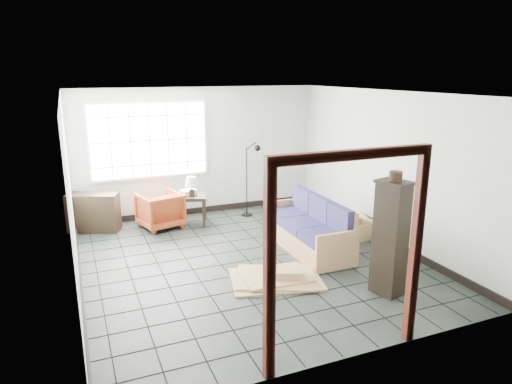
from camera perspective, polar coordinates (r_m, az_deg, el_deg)
name	(u,v)px	position (r m, az deg, el deg)	size (l,w,h in m)	color
ground	(248,260)	(7.30, -0.95, -8.56)	(5.50, 5.50, 0.00)	black
room_shell	(247,156)	(6.83, -1.10, 4.57)	(5.02, 5.52, 2.61)	#B7BEB6
window_panel	(149,140)	(9.14, -13.20, 6.32)	(2.32, 0.08, 1.52)	silver
doorway_trim	(349,232)	(4.56, 11.57, -4.98)	(1.80, 0.08, 2.20)	#3E150E
futon_sofa	(310,230)	(7.75, 6.76, -4.72)	(0.74, 1.96, 0.87)	olive
armchair	(160,208)	(8.86, -11.92, -2.01)	(0.73, 0.68, 0.75)	maroon
side_table	(193,200)	(8.94, -7.87, -1.03)	(0.66, 0.66, 0.57)	black
table_lamp	(191,183)	(8.78, -8.07, 1.15)	(0.32, 0.32, 0.39)	black
projector	(188,192)	(8.95, -8.50, -0.03)	(0.34, 0.30, 0.10)	silver
floor_lamp	(252,177)	(9.31, -0.51, 1.93)	(0.46, 0.30, 1.52)	black
console_shelf	(94,212)	(9.00, -19.64, -2.42)	(0.99, 0.69, 0.71)	black
tall_shelf	(390,237)	(6.25, 16.45, -5.47)	(0.42, 0.49, 1.56)	black
pot	(396,176)	(6.01, 17.06, 1.90)	(0.21, 0.21, 0.12)	black
open_box	(357,230)	(8.35, 12.50, -4.71)	(0.75, 0.39, 0.42)	#A57D4F
cardboard_pile	(277,277)	(6.64, 2.69, -10.57)	(1.44, 1.21, 0.19)	#A57D4F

